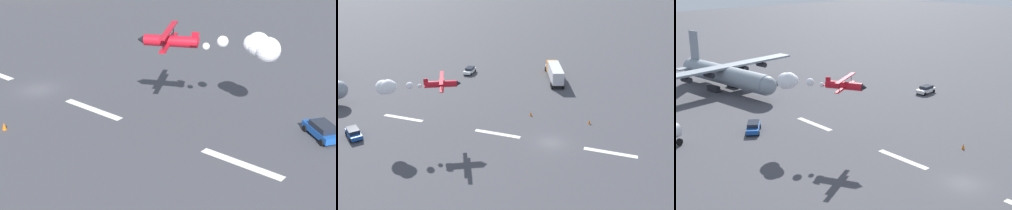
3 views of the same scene
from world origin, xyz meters
The scene contains 8 objects.
ground_plane centered at (0.00, 0.00, 0.00)m, with size 440.00×440.00×0.00m, color #424247.
runway_stripe_3 centered at (9.20, 0.00, 0.01)m, with size 8.00×0.90×0.01m, color white.
runway_stripe_4 centered at (27.61, 0.00, 0.01)m, with size 8.00×0.90×0.01m, color white.
cargo_transport_plane centered at (54.44, 0.14, 3.28)m, with size 27.02×32.35×11.00m.
stunt_biplane_red centered at (23.74, 5.46, 8.61)m, with size 12.43×8.25×2.61m.
followme_car_yellow centered at (26.91, -27.52, 0.81)m, with size 2.23×4.31×1.52m.
airport_staff_sedan centered at (31.02, 8.99, 0.81)m, with size 4.59×4.03×1.52m.
traffic_cone_far centered at (5.91, -8.78, 0.38)m, with size 0.44×0.44×0.75m, color orange.
Camera 3 is at (-25.57, 41.94, 24.11)m, focal length 48.33 mm.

